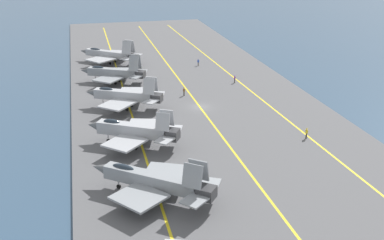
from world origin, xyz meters
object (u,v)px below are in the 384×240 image
object	(u,v)px
parked_jet_sixth	(110,54)
parked_jet_second	(153,180)
parked_jet_third	(134,130)
crew_purple_vest	(235,79)
crew_brown_vest	(184,91)
crew_yellow_vest	(307,133)
parked_jet_fifth	(114,72)
parked_jet_fourth	(125,95)
crew_blue_vest	(198,62)

from	to	relation	value
parked_jet_sixth	parked_jet_second	bearing A→B (deg)	-179.90
parked_jet_third	crew_purple_vest	size ratio (longest dim) A/B	8.82
parked_jet_third	crew_brown_vest	bearing A→B (deg)	-30.03
crew_brown_vest	crew_yellow_vest	bearing A→B (deg)	-150.92
parked_jet_third	parked_jet_sixth	world-z (taller)	parked_jet_sixth
parked_jet_third	crew_brown_vest	xyz separation A→B (m)	(22.51, -13.01, -1.63)
parked_jet_sixth	crew_brown_vest	distance (m)	32.86
parked_jet_fifth	crew_yellow_vest	world-z (taller)	parked_jet_fifth
crew_brown_vest	crew_yellow_vest	xyz separation A→B (m)	(-26.13, -14.53, 0.00)
parked_jet_second	crew_brown_vest	size ratio (longest dim) A/B	8.92
parked_jet_third	parked_jet_fifth	world-z (taller)	parked_jet_fifth
parked_jet_sixth	crew_yellow_vest	world-z (taller)	parked_jet_sixth
parked_jet_fourth	crew_brown_vest	bearing A→B (deg)	-68.14
parked_jet_second	crew_brown_vest	distance (m)	40.89
parked_jet_fourth	parked_jet_fifth	world-z (taller)	parked_jet_fifth
parked_jet_fifth	parked_jet_sixth	world-z (taller)	parked_jet_fifth
crew_brown_vest	parked_jet_second	bearing A→B (deg)	162.02
parked_jet_sixth	crew_blue_vest	bearing A→B (deg)	-109.62
parked_jet_sixth	crew_brown_vest	bearing A→B (deg)	-157.18
crew_blue_vest	crew_purple_vest	world-z (taller)	crew_blue_vest
parked_jet_sixth	crew_blue_vest	world-z (taller)	parked_jet_sixth
parked_jet_second	crew_blue_vest	world-z (taller)	parked_jet_second
parked_jet_fifth	crew_yellow_vest	size ratio (longest dim) A/B	8.34
parked_jet_second	crew_purple_vest	bearing A→B (deg)	-29.52
parked_jet_third	crew_purple_vest	bearing A→B (deg)	-42.05
parked_jet_third	crew_blue_vest	bearing A→B (deg)	-25.69
parked_jet_fourth	crew_purple_vest	world-z (taller)	parked_jet_fourth
crew_purple_vest	parked_jet_second	bearing A→B (deg)	150.48
parked_jet_sixth	crew_brown_vest	xyz separation A→B (m)	(-30.26, -12.73, -1.36)
parked_jet_fourth	crew_blue_vest	xyz separation A→B (m)	(27.65, -21.23, -1.69)
parked_jet_second	crew_brown_vest	world-z (taller)	parked_jet_second
parked_jet_third	parked_jet_second	bearing A→B (deg)	-178.60
crew_purple_vest	crew_blue_vest	bearing A→B (deg)	14.64
crew_yellow_vest	crew_purple_vest	world-z (taller)	crew_yellow_vest
parked_jet_third	crew_blue_vest	xyz separation A→B (m)	(45.13, -21.71, -1.66)
parked_jet_third	parked_jet_sixth	distance (m)	52.77
parked_jet_sixth	crew_yellow_vest	xyz separation A→B (m)	(-56.40, -27.26, -1.35)
parked_jet_second	parked_jet_third	distance (m)	16.37
crew_brown_vest	crew_blue_vest	bearing A→B (deg)	-21.04
parked_jet_fourth	crew_blue_vest	world-z (taller)	parked_jet_fourth
crew_blue_vest	crew_purple_vest	bearing A→B (deg)	-165.36
parked_jet_sixth	crew_purple_vest	xyz separation A→B (m)	(-23.97, -25.70, -1.41)
crew_blue_vest	crew_purple_vest	xyz separation A→B (m)	(-16.33, -4.26, -0.02)
crew_brown_vest	parked_jet_fifth	bearing A→B (deg)	46.41
parked_jet_fifth	crew_brown_vest	size ratio (longest dim) A/B	8.37
parked_jet_fifth	parked_jet_third	bearing A→B (deg)	-179.81
parked_jet_third	parked_jet_fourth	bearing A→B (deg)	-1.58
parked_jet_second	crew_yellow_vest	bearing A→B (deg)	-64.86
parked_jet_fourth	crew_brown_vest	world-z (taller)	parked_jet_fourth
parked_jet_fifth	crew_purple_vest	xyz separation A→B (m)	(-6.20, -26.09, -1.46)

